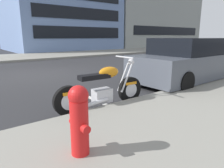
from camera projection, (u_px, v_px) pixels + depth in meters
The scene contains 8 objects.
ground_plane at pixel (38, 75), 8.34m from camera, with size 260.00×260.00×0.00m, color #28282B.
sidewalk_far_curb at pixel (130, 51), 21.21m from camera, with size 120.00×5.00×0.14m, color gray.
parking_stall_stripe at pixel (97, 101), 4.97m from camera, with size 0.12×2.20×0.01m, color silver.
parked_motorcycle at pixel (103, 89), 4.38m from camera, with size 2.17×0.62×1.10m.
parked_car_second_in_row at pixel (187, 62), 6.92m from camera, with size 4.31×1.89×1.49m.
fire_hydrant at pixel (79, 119), 2.39m from camera, with size 0.24×0.36×0.86m.
townhouse_mid_block at pixel (58, 12), 23.54m from camera, with size 11.09×10.92×8.69m.
townhouse_corner_block at pixel (139, 13), 31.83m from camera, with size 15.89×11.75×10.32m.
Camera 1 is at (-2.60, -8.35, 1.54)m, focal length 32.46 mm.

